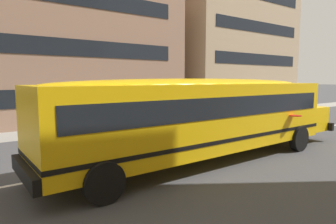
% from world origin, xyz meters
% --- Properties ---
extents(ground_plane, '(400.00, 400.00, 0.00)m').
position_xyz_m(ground_plane, '(0.00, 0.00, 0.00)').
color(ground_plane, '#424244').
extents(sidewalk_far, '(120.00, 3.00, 0.01)m').
position_xyz_m(sidewalk_far, '(0.00, 8.24, 0.01)').
color(sidewalk_far, gray).
rests_on(sidewalk_far, ground_plane).
extents(lane_centreline, '(110.00, 0.16, 0.01)m').
position_xyz_m(lane_centreline, '(0.00, 0.00, 0.00)').
color(lane_centreline, silver).
rests_on(lane_centreline, ground_plane).
extents(school_bus, '(13.90, 3.30, 3.09)m').
position_xyz_m(school_bus, '(3.65, -1.28, 1.84)').
color(school_bus, yellow).
rests_on(school_bus, ground_plane).
extents(parked_car_black_under_tree, '(3.96, 1.99, 1.64)m').
position_xyz_m(parked_car_black_under_tree, '(12.73, 5.49, 0.84)').
color(parked_car_black_under_tree, black).
rests_on(parked_car_black_under_tree, ground_plane).
extents(apartment_block_far_right, '(14.54, 13.50, 13.30)m').
position_xyz_m(apartment_block_far_right, '(20.99, 16.46, 6.65)').
color(apartment_block_far_right, tan).
rests_on(apartment_block_far_right, ground_plane).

